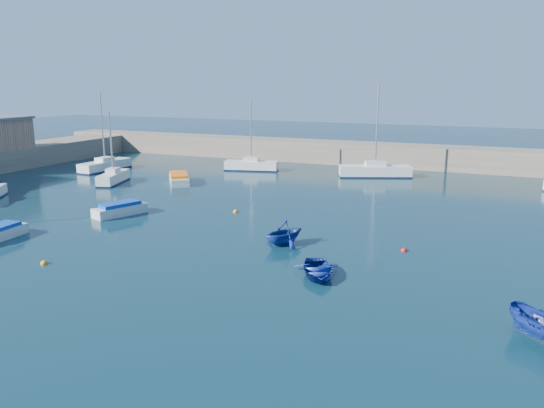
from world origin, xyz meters
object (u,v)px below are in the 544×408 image
at_px(sailboat_3, 113,177).
at_px(dinghy_left, 284,233).
at_px(sailboat_4, 105,165).
at_px(motorboat_2, 179,179).
at_px(sailboat_5, 251,165).
at_px(sailboat_6, 375,171).
at_px(motorboat_1, 120,209).
at_px(dinghy_center, 317,270).

relative_size(sailboat_3, dinghy_left, 2.38).
xyz_separation_m(sailboat_4, motorboat_2, (12.22, -3.42, -0.13)).
bearing_deg(motorboat_2, sailboat_4, 127.97).
height_order(sailboat_5, sailboat_6, sailboat_6).
height_order(motorboat_1, dinghy_center, motorboat_1).
distance_m(sailboat_3, sailboat_6, 27.35).
distance_m(motorboat_2, dinghy_center, 28.72).
bearing_deg(dinghy_left, sailboat_5, 147.03).
relative_size(sailboat_5, motorboat_2, 1.61).
bearing_deg(dinghy_center, motorboat_2, 113.09).
bearing_deg(sailboat_3, sailboat_5, 35.89).
height_order(sailboat_4, motorboat_1, sailboat_4).
xyz_separation_m(sailboat_3, motorboat_2, (6.10, 2.57, -0.13)).
bearing_deg(sailboat_5, sailboat_4, 99.06).
relative_size(sailboat_5, sailboat_6, 0.82).
xyz_separation_m(sailboat_4, dinghy_center, (33.36, -22.85, -0.26)).
distance_m(motorboat_1, dinghy_left, 14.56).
height_order(sailboat_4, motorboat_2, sailboat_4).
xyz_separation_m(sailboat_5, motorboat_1, (-0.33, -22.87, -0.14)).
bearing_deg(dinghy_center, sailboat_6, 72.65).
height_order(sailboat_3, motorboat_1, sailboat_3).
height_order(sailboat_4, dinghy_left, sailboat_4).
bearing_deg(motorboat_1, dinghy_center, 1.44).
height_order(sailboat_6, motorboat_2, sailboat_6).
relative_size(sailboat_6, motorboat_1, 2.30).
distance_m(sailboat_5, motorboat_1, 22.88).
bearing_deg(dinghy_left, sailboat_6, 117.77).
distance_m(sailboat_4, motorboat_2, 12.69).
bearing_deg(sailboat_3, motorboat_1, -65.69).
xyz_separation_m(sailboat_4, dinghy_left, (29.65, -18.42, 0.18)).
xyz_separation_m(sailboat_4, sailboat_5, (15.57, 6.55, 0.01)).
bearing_deg(motorboat_2, sailboat_5, 35.04).
height_order(sailboat_4, sailboat_5, sailboat_4).
bearing_deg(sailboat_5, sailboat_3, 129.25).
bearing_deg(dinghy_center, sailboat_4, 121.26).
bearing_deg(dinghy_center, dinghy_left, 105.64).
height_order(motorboat_2, dinghy_left, dinghy_left).
distance_m(sailboat_6, dinghy_center, 31.16).
height_order(sailboat_3, sailboat_5, sailboat_5).
xyz_separation_m(sailboat_3, sailboat_6, (23.45, 14.07, 0.06)).
bearing_deg(sailboat_3, motorboat_2, 5.75).
bearing_deg(sailboat_3, sailboat_4, 118.48).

